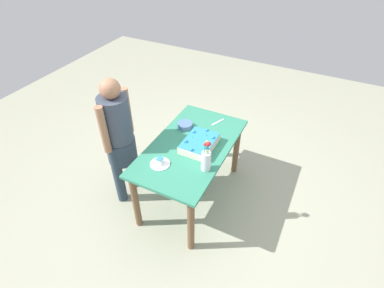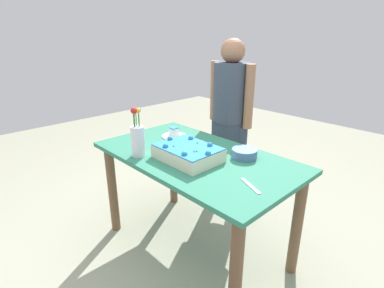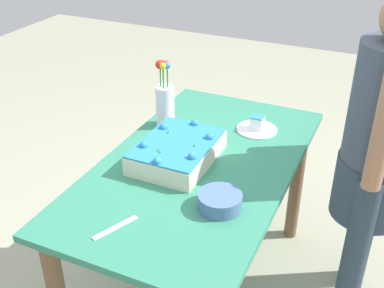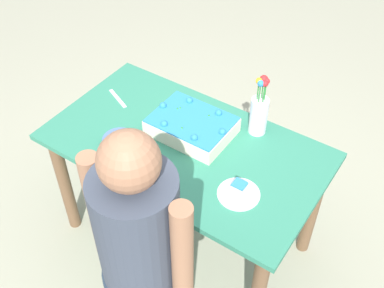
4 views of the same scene
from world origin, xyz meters
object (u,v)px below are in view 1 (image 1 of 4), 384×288
(sheet_cake, at_px, (199,143))
(flower_vase, at_px, (206,159))
(cake_knife, at_px, (218,122))
(serving_plate_with_slice, at_px, (160,163))
(person_standing, at_px, (119,135))
(fruit_bowl, at_px, (185,125))

(sheet_cake, relative_size, flower_vase, 1.20)
(sheet_cake, distance_m, flower_vase, 0.34)
(cake_knife, bearing_deg, serving_plate_with_slice, 9.43)
(sheet_cake, bearing_deg, flower_vase, -143.96)
(flower_vase, relative_size, person_standing, 0.22)
(flower_vase, xyz_separation_m, fruit_bowl, (0.50, 0.48, -0.10))
(serving_plate_with_slice, relative_size, fruit_bowl, 1.17)
(serving_plate_with_slice, relative_size, cake_knife, 1.07)
(sheet_cake, relative_size, cake_knife, 2.19)
(serving_plate_with_slice, bearing_deg, sheet_cake, -29.07)
(cake_knife, relative_size, person_standing, 0.12)
(fruit_bowl, bearing_deg, sheet_cake, -128.88)
(sheet_cake, height_order, serving_plate_with_slice, sheet_cake)
(fruit_bowl, height_order, person_standing, person_standing)
(sheet_cake, xyz_separation_m, person_standing, (-0.30, 0.78, 0.04))
(cake_knife, xyz_separation_m, fruit_bowl, (-0.26, 0.29, 0.03))
(serving_plate_with_slice, height_order, fruit_bowl, serving_plate_with_slice)
(person_standing, bearing_deg, serving_plate_with_slice, -10.72)
(fruit_bowl, relative_size, person_standing, 0.11)
(sheet_cake, height_order, person_standing, person_standing)
(sheet_cake, bearing_deg, fruit_bowl, 51.12)
(serving_plate_with_slice, bearing_deg, fruit_bowl, 5.63)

